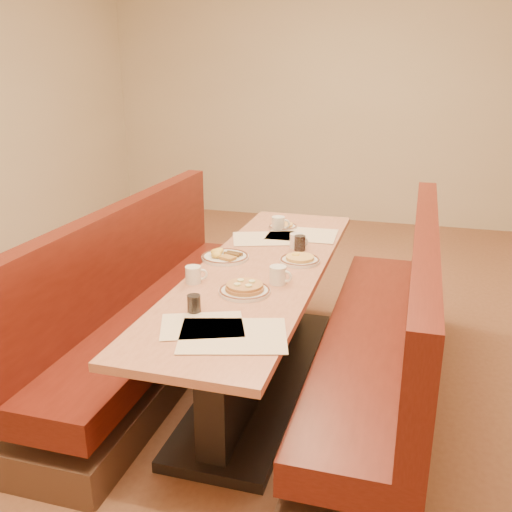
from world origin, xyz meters
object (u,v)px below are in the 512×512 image
(eggs_plate, at_px, (224,256))
(soda_tumbler_near, at_px, (194,304))
(pancake_plate, at_px, (245,289))
(coffee_mug_b, at_px, (194,274))
(coffee_mug_d, at_px, (279,223))
(booth_right, at_px, (386,344))
(soda_tumbler_mid, at_px, (300,243))
(diner_table, at_px, (261,327))
(coffee_mug_c, at_px, (297,241))
(coffee_mug_a, at_px, (279,275))
(booth_left, at_px, (149,314))

(eggs_plate, relative_size, soda_tumbler_near, 3.21)
(pancake_plate, distance_m, coffee_mug_b, 0.31)
(pancake_plate, distance_m, coffee_mug_d, 1.17)
(booth_right, relative_size, soda_tumbler_near, 28.47)
(coffee_mug_b, height_order, soda_tumbler_mid, soda_tumbler_mid)
(diner_table, bearing_deg, pancake_plate, -86.32)
(coffee_mug_b, distance_m, soda_tumbler_near, 0.39)
(soda_tumbler_near, bearing_deg, diner_table, 79.30)
(soda_tumbler_mid, bearing_deg, eggs_plate, -144.46)
(coffee_mug_c, xyz_separation_m, coffee_mug_d, (-0.21, 0.36, 0.00))
(eggs_plate, xyz_separation_m, coffee_mug_d, (0.16, 0.68, 0.03))
(coffee_mug_a, xyz_separation_m, soda_tumbler_mid, (-0.01, 0.59, -0.00))
(eggs_plate, xyz_separation_m, soda_tumbler_near, (0.12, -0.77, 0.03))
(booth_right, bearing_deg, coffee_mug_a, -158.94)
(booth_right, bearing_deg, coffee_mug_b, -161.84)
(soda_tumbler_near, bearing_deg, pancake_plate, 62.19)
(pancake_plate, relative_size, coffee_mug_a, 2.09)
(diner_table, relative_size, booth_right, 1.00)
(booth_left, distance_m, soda_tumbler_near, 1.01)
(booth_left, bearing_deg, coffee_mug_d, 49.83)
(coffee_mug_c, distance_m, soda_tumbler_mid, 0.05)
(eggs_plate, bearing_deg, coffee_mug_c, 41.65)
(coffee_mug_a, distance_m, coffee_mug_b, 0.45)
(coffee_mug_c, bearing_deg, eggs_plate, -134.85)
(booth_left, height_order, pancake_plate, booth_left)
(pancake_plate, bearing_deg, booth_left, 152.43)
(diner_table, height_order, coffee_mug_c, coffee_mug_c)
(coffee_mug_b, relative_size, coffee_mug_c, 0.97)
(diner_table, xyz_separation_m, booth_right, (0.73, 0.00, -0.01))
(eggs_plate, xyz_separation_m, coffee_mug_c, (0.37, 0.33, 0.03))
(diner_table, height_order, coffee_mug_a, coffee_mug_a)
(booth_right, height_order, coffee_mug_b, booth_right)
(coffee_mug_a, bearing_deg, diner_table, 137.67)
(coffee_mug_a, relative_size, soda_tumbler_near, 1.44)
(diner_table, bearing_deg, soda_tumbler_near, -100.70)
(booth_left, bearing_deg, coffee_mug_b, -35.99)
(booth_right, xyz_separation_m, coffee_mug_d, (-0.82, 0.77, 0.44))
(diner_table, xyz_separation_m, eggs_plate, (-0.25, 0.08, 0.39))
(eggs_plate, distance_m, soda_tumbler_mid, 0.49)
(booth_left, distance_m, coffee_mug_d, 1.10)
(pancake_plate, height_order, eggs_plate, pancake_plate)
(booth_right, bearing_deg, pancake_plate, -150.77)
(eggs_plate, xyz_separation_m, soda_tumbler_mid, (0.40, 0.28, 0.03))
(coffee_mug_b, bearing_deg, soda_tumbler_mid, 40.46)
(booth_right, distance_m, pancake_plate, 0.91)
(soda_tumbler_near, bearing_deg, coffee_mug_c, 77.11)
(coffee_mug_b, xyz_separation_m, coffee_mug_c, (0.40, 0.74, 0.00))
(diner_table, distance_m, coffee_mug_a, 0.51)
(coffee_mug_a, bearing_deg, booth_right, 32.90)
(pancake_plate, distance_m, coffee_mug_c, 0.81)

